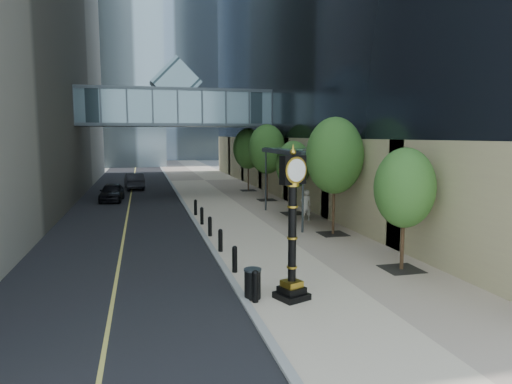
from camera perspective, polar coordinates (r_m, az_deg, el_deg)
ground at (r=14.52m, az=11.63°, el=-13.98°), size 320.00×320.00×0.00m
road at (r=52.44m, az=-15.12°, el=1.19°), size 8.00×180.00×0.02m
sidewalk at (r=52.89m, az=-6.42°, el=1.46°), size 8.00×180.00×0.06m
curb at (r=52.51m, az=-10.75°, el=1.35°), size 0.25×180.00×0.07m
distant_tower_c at (r=134.97m, az=-14.55°, el=18.56°), size 22.00×22.00×65.00m
skywalk at (r=40.36m, az=-9.98°, el=10.58°), size 17.00×4.20×5.80m
entrance_canopy at (r=27.85m, az=5.82°, el=5.02°), size 3.00×8.00×4.38m
bollard_row at (r=21.93m, az=-5.17°, el=-5.24°), size 0.20×16.20×0.90m
street_trees at (r=31.06m, az=3.92°, el=4.65°), size 2.95×28.55×6.06m
street_clock at (r=14.25m, az=4.55°, el=-5.42°), size 1.15×1.15×4.72m
trash_bin at (r=14.68m, az=-0.43°, el=-11.47°), size 0.53×0.53×0.90m
pedestrian at (r=27.64m, az=6.26°, el=-1.64°), size 0.71×0.48×1.90m
car_near at (r=37.78m, az=-17.58°, el=-0.01°), size 1.92×4.25×1.42m
car_far at (r=45.80m, az=-14.99°, el=1.34°), size 2.09×4.79×1.53m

